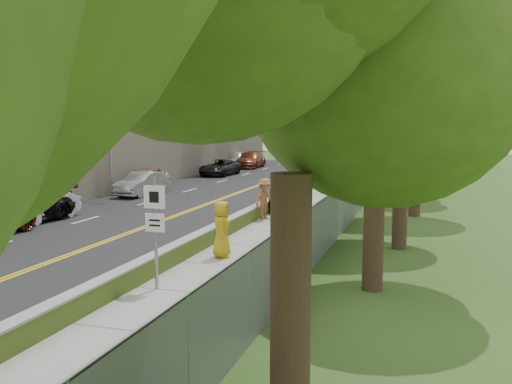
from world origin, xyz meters
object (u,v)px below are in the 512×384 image
object	(u,v)px
construction_barrel	(349,186)
person_far	(346,182)
streetlight	(113,121)
concrete_block	(308,239)
painter_0	(222,229)
signpost	(155,220)
car_1	(42,207)

from	to	relation	value
construction_barrel	person_far	size ratio (longest dim) A/B	0.50
streetlight	concrete_block	size ratio (longest dim) A/B	7.26
concrete_block	painter_0	distance (m)	3.29
signpost	person_far	size ratio (longest dim) A/B	1.89
concrete_block	person_far	xyz separation A→B (m)	(-0.93, 15.62, 0.45)
concrete_block	car_1	distance (m)	13.19
streetlight	car_1	world-z (taller)	streetlight
painter_0	concrete_block	bearing A→B (deg)	-71.92
construction_barrel	person_far	xyz separation A→B (m)	(0.00, -1.53, 0.41)
streetlight	signpost	world-z (taller)	streetlight
streetlight	concrete_block	xyz separation A→B (m)	(14.45, -11.00, -4.22)
concrete_block	person_far	distance (m)	15.65
streetlight	car_1	distance (m)	9.70
painter_0	person_far	bearing A→B (deg)	-25.36
streetlight	painter_0	size ratio (longest dim) A/B	4.18
car_1	painter_0	size ratio (longest dim) A/B	2.10
signpost	streetlight	bearing A→B (deg)	124.08
signpost	person_far	xyz separation A→B (m)	(2.01, 21.63, -1.09)
signpost	construction_barrel	size ratio (longest dim) A/B	3.82
streetlight	car_1	bearing A→B (deg)	-80.51
signpost	construction_barrel	bearing A→B (deg)	85.03
concrete_block	car_1	xyz separation A→B (m)	(-12.99, 2.26, 0.28)
signpost	car_1	xyz separation A→B (m)	(-10.05, 8.27, -1.26)
car_1	streetlight	bearing A→B (deg)	101.24
signpost	car_1	bearing A→B (deg)	140.55
streetlight	concrete_block	world-z (taller)	streetlight
streetlight	signpost	size ratio (longest dim) A/B	2.58
concrete_block	car_1	world-z (taller)	car_1
signpost	concrete_block	xyz separation A→B (m)	(2.94, 6.02, -1.55)
concrete_block	painter_0	xyz separation A→B (m)	(-2.54, -2.00, 0.59)
signpost	concrete_block	world-z (taller)	signpost
concrete_block	person_far	world-z (taller)	person_far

